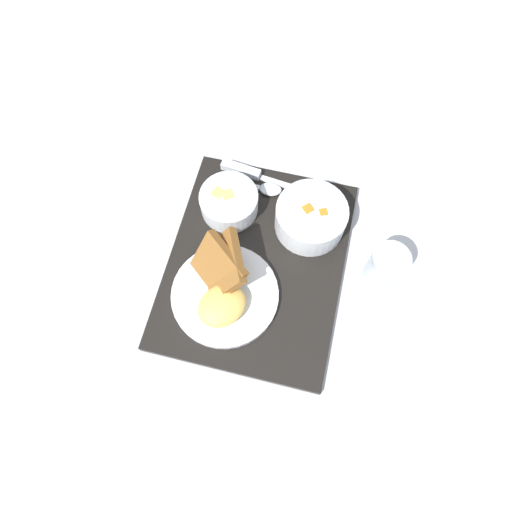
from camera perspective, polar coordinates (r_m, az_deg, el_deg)
ground_plane at (r=0.86m, az=0.00°, el=-1.18°), size 4.00×4.00×0.00m
serving_tray at (r=0.85m, az=0.00°, el=-0.98°), size 0.43×0.35×0.02m
bowl_salad at (r=0.85m, az=6.87°, el=4.87°), size 0.13×0.13×0.06m
bowl_soup at (r=0.87m, az=-3.40°, el=6.86°), size 0.11×0.11×0.05m
plate_main at (r=0.81m, az=-4.19°, el=-4.12°), size 0.20×0.19×0.09m
knife at (r=0.93m, az=-1.21°, el=10.51°), size 0.02×0.18×0.02m
spoon at (r=0.91m, az=0.36°, el=8.52°), size 0.04×0.14×0.01m
glass_water at (r=0.85m, az=15.78°, el=-1.57°), size 0.07×0.07×0.09m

